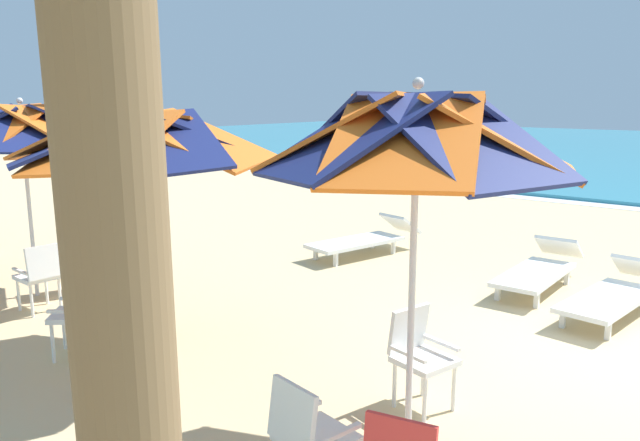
{
  "coord_description": "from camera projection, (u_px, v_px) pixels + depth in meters",
  "views": [
    {
      "loc": [
        1.45,
        -6.45,
        2.62
      ],
      "look_at": [
        -3.66,
        -0.08,
        1.0
      ],
      "focal_mm": 34.94,
      "sensor_mm": 36.0,
      "label": 1
    }
  ],
  "objects": [
    {
      "name": "plastic_chair_0",
      "position": [
        308.0,
        433.0,
        4.01
      ],
      "size": [
        0.52,
        0.54,
        0.87
      ],
      "color": "white",
      "rests_on": "ground"
    },
    {
      "name": "plastic_chair_6",
      "position": [
        77.0,
        257.0,
        8.41
      ],
      "size": [
        0.57,
        0.59,
        0.87
      ],
      "color": "white",
      "rests_on": "ground"
    },
    {
      "name": "sun_lounger_2",
      "position": [
        539.0,
        269.0,
        8.63
      ],
      "size": [
        0.68,
        2.16,
        0.62
      ],
      "color": "white",
      "rests_on": "ground"
    },
    {
      "name": "plastic_chair_5",
      "position": [
        40.0,
        273.0,
        7.65
      ],
      "size": [
        0.48,
        0.46,
        0.87
      ],
      "color": "white",
      "rests_on": "ground"
    },
    {
      "name": "plastic_chair_4",
      "position": [
        139.0,
        297.0,
        6.73
      ],
      "size": [
        0.58,
        0.56,
        0.87
      ],
      "color": "#2D8C4C",
      "rests_on": "ground"
    },
    {
      "name": "plastic_chair_2",
      "position": [
        419.0,
        352.0,
        5.29
      ],
      "size": [
        0.56,
        0.53,
        0.87
      ],
      "color": "white",
      "rests_on": "ground"
    },
    {
      "name": "beach_umbrella_2",
      "position": [
        22.0,
        128.0,
        7.95
      ],
      "size": [
        2.47,
        2.47,
        2.62
      ],
      "color": "silver",
      "rests_on": "ground"
    },
    {
      "name": "beach_umbrella_0",
      "position": [
        417.0,
        138.0,
        4.17
      ],
      "size": [
        2.24,
        2.24,
        2.75
      ],
      "color": "silver",
      "rests_on": "ground"
    },
    {
      "name": "plastic_chair_3",
      "position": [
        81.0,
        309.0,
        6.35
      ],
      "size": [
        0.63,
        0.63,
        0.87
      ],
      "color": "white",
      "rests_on": "ground"
    },
    {
      "name": "sun_lounger_3",
      "position": [
        364.0,
        239.0,
        10.48
      ],
      "size": [
        1.08,
        2.23,
        0.62
      ],
      "color": "white",
      "rests_on": "ground"
    },
    {
      "name": "sun_lounger_1",
      "position": [
        614.0,
        293.0,
        7.56
      ],
      "size": [
        0.85,
        2.2,
        0.62
      ],
      "color": "white",
      "rests_on": "ground"
    },
    {
      "name": "ground_plane",
      "position": [
        605.0,
        359.0,
        6.33
      ],
      "size": [
        80.0,
        80.0,
        0.0
      ],
      "primitive_type": "plane",
      "color": "#D3B784"
    },
    {
      "name": "beach_umbrella_1",
      "position": [
        143.0,
        140.0,
        5.94
      ],
      "size": [
        2.59,
        2.59,
        2.57
      ],
      "color": "silver",
      "rests_on": "ground"
    }
  ]
}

